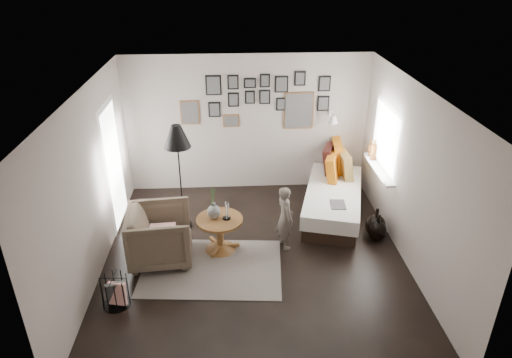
{
  "coord_description": "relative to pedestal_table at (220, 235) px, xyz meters",
  "views": [
    {
      "loc": [
        -0.31,
        -5.66,
        4.18
      ],
      "look_at": [
        0.05,
        0.5,
        1.1
      ],
      "focal_mm": 32.0,
      "sensor_mm": 36.0,
      "label": 1
    }
  ],
  "objects": [
    {
      "name": "demijohn_large",
      "position": [
        2.52,
        0.25,
        -0.07
      ],
      "size": [
        0.33,
        0.33,
        0.5
      ],
      "color": "black",
      "rests_on": "ground"
    },
    {
      "name": "child",
      "position": [
        1.01,
        0.04,
        0.26
      ],
      "size": [
        0.36,
        0.44,
        1.04
      ],
      "primitive_type": "imported",
      "rotation": [
        0.0,
        0.0,
        1.89
      ],
      "color": "#5E544A",
      "rests_on": "ground"
    },
    {
      "name": "daybed",
      "position": [
        1.97,
        1.09,
        0.06
      ],
      "size": [
        1.44,
        2.28,
        1.05
      ],
      "rotation": [
        0.0,
        0.0,
        -0.27
      ],
      "color": "black",
      "rests_on": "ground"
    },
    {
      "name": "candles",
      "position": [
        0.11,
        -0.0,
        0.43
      ],
      "size": [
        0.12,
        0.12,
        0.26
      ],
      "color": "black",
      "rests_on": "pedestal_table"
    },
    {
      "name": "floor_lamp",
      "position": [
        -0.63,
        0.72,
        1.3
      ],
      "size": [
        0.42,
        0.42,
        1.81
      ],
      "rotation": [
        0.0,
        0.0,
        -0.37
      ],
      "color": "black",
      "rests_on": "ground"
    },
    {
      "name": "magazine_basket",
      "position": [
        -1.35,
        -1.17,
        -0.05
      ],
      "size": [
        0.36,
        0.36,
        0.43
      ],
      "rotation": [
        0.0,
        0.0,
        -0.05
      ],
      "color": "black",
      "rests_on": "ground"
    },
    {
      "name": "wall_right",
      "position": [
        2.77,
        -0.27,
        1.04
      ],
      "size": [
        0.0,
        4.8,
        4.8
      ],
      "primitive_type": "plane",
      "rotation": [
        1.57,
        0.0,
        -1.57
      ],
      "color": "#A99D94",
      "rests_on": "ground"
    },
    {
      "name": "magazine_on_daybed",
      "position": [
        1.92,
        0.44,
        0.23
      ],
      "size": [
        0.27,
        0.34,
        0.02
      ],
      "primitive_type": "cube",
      "rotation": [
        0.0,
        0.0,
        -0.1
      ],
      "color": "black",
      "rests_on": "daybed"
    },
    {
      "name": "rug",
      "position": [
        -0.12,
        -0.46,
        -0.25
      ],
      "size": [
        2.14,
        1.58,
        0.01
      ],
      "primitive_type": "cube",
      "rotation": [
        0.0,
        0.0,
        -0.08
      ],
      "color": "beige",
      "rests_on": "ground"
    },
    {
      "name": "wall_front",
      "position": [
        0.52,
        -2.67,
        1.04
      ],
      "size": [
        4.5,
        0.0,
        4.5
      ],
      "primitive_type": "plane",
      "rotation": [
        -1.57,
        0.0,
        0.0
      ],
      "color": "#A99D94",
      "rests_on": "ground"
    },
    {
      "name": "door_left",
      "position": [
        -1.72,
        0.93,
        0.79
      ],
      "size": [
        0.0,
        2.14,
        2.14
      ],
      "color": "white",
      "rests_on": "wall_left"
    },
    {
      "name": "wall_back",
      "position": [
        0.52,
        2.13,
        1.04
      ],
      "size": [
        4.5,
        0.0,
        4.5
      ],
      "primitive_type": "plane",
      "rotation": [
        1.57,
        0.0,
        0.0
      ],
      "color": "#A99D94",
      "rests_on": "ground"
    },
    {
      "name": "armchair_cushion",
      "position": [
        -0.85,
        -0.14,
        0.22
      ],
      "size": [
        0.4,
        0.41,
        0.17
      ],
      "primitive_type": "cube",
      "rotation": [
        -0.21,
        0.0,
        0.05
      ],
      "color": "white",
      "rests_on": "armchair"
    },
    {
      "name": "window_right",
      "position": [
        2.69,
        1.08,
        0.67
      ],
      "size": [
        0.15,
        1.32,
        1.3
      ],
      "color": "white",
      "rests_on": "wall_right"
    },
    {
      "name": "wall_left",
      "position": [
        -1.73,
        -0.27,
        1.04
      ],
      "size": [
        0.0,
        4.8,
        4.8
      ],
      "primitive_type": "plane",
      "rotation": [
        1.57,
        0.0,
        1.57
      ],
      "color": "#A99D94",
      "rests_on": "ground"
    },
    {
      "name": "armchair",
      "position": [
        -0.88,
        -0.19,
        0.16
      ],
      "size": [
        1.0,
        0.98,
        0.84
      ],
      "primitive_type": "imported",
      "rotation": [
        0.0,
        0.0,
        1.66
      ],
      "color": "brown",
      "rests_on": "ground"
    },
    {
      "name": "wall_sconce",
      "position": [
        2.07,
        1.87,
        1.2
      ],
      "size": [
        0.18,
        0.36,
        0.16
      ],
      "color": "white",
      "rests_on": "wall_back"
    },
    {
      "name": "vase",
      "position": [
        -0.08,
        0.02,
        0.46
      ],
      "size": [
        0.2,
        0.2,
        0.51
      ],
      "color": "black",
      "rests_on": "pedestal_table"
    },
    {
      "name": "gallery_wall",
      "position": [
        0.81,
        2.12,
        1.48
      ],
      "size": [
        2.74,
        0.03,
        1.08
      ],
      "color": "brown",
      "rests_on": "wall_back"
    },
    {
      "name": "pedestal_table",
      "position": [
        0.0,
        0.0,
        0.0
      ],
      "size": [
        0.71,
        0.71,
        0.56
      ],
      "rotation": [
        0.0,
        0.0,
        -0.18
      ],
      "color": "brown",
      "rests_on": "ground"
    },
    {
      "name": "ceiling",
      "position": [
        0.52,
        -0.27,
        2.34
      ],
      "size": [
        4.8,
        4.8,
        0.0
      ],
      "primitive_type": "plane",
      "rotation": [
        3.14,
        0.0,
        0.0
      ],
      "color": "white",
      "rests_on": "wall_back"
    },
    {
      "name": "ground",
      "position": [
        0.52,
        -0.27,
        -0.26
      ],
      "size": [
        4.8,
        4.8,
        0.0
      ],
      "primitive_type": "plane",
      "color": "black",
      "rests_on": "ground"
    },
    {
      "name": "demijohn_small",
      "position": [
        2.52,
        0.13,
        -0.09
      ],
      "size": [
        0.29,
        0.29,
        0.45
      ],
      "color": "black",
      "rests_on": "ground"
    }
  ]
}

